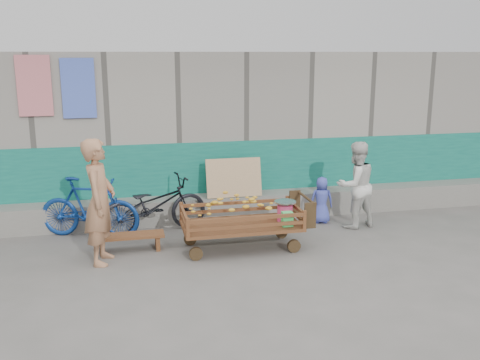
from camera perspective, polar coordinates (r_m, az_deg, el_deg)
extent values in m
plane|color=#5B5953|center=(7.70, 0.59, -9.37)|extent=(80.00, 80.00, 0.00)
cube|color=gray|center=(11.23, -4.16, 5.79)|extent=(12.00, 3.00, 3.00)
cube|color=#116558|center=(9.90, -2.79, 0.07)|extent=(12.00, 0.03, 1.40)
cube|color=slate|center=(9.79, -2.52, -2.94)|extent=(12.00, 0.50, 0.45)
cube|color=tan|center=(9.58, -0.65, 0.25)|extent=(1.00, 0.19, 0.68)
cube|color=#D37179|center=(9.59, -21.10, 9.36)|extent=(0.55, 0.03, 1.00)
cube|color=#4D67D2|center=(9.51, -16.85, 9.35)|extent=(0.55, 0.03, 1.00)
cube|color=brown|center=(8.30, 0.12, -4.86)|extent=(1.81, 0.91, 0.05)
cylinder|color=#332412|center=(7.96, -4.72, -7.85)|extent=(0.20, 0.06, 0.20)
cube|color=brown|center=(7.71, -5.59, -5.07)|extent=(0.05, 0.05, 0.28)
cylinder|color=#332412|center=(8.58, -5.34, -6.27)|extent=(0.20, 0.06, 0.20)
cube|color=brown|center=(8.51, -6.29, -3.30)|extent=(0.05, 0.05, 0.28)
cylinder|color=#332412|center=(8.28, 5.77, -7.01)|extent=(0.20, 0.06, 0.20)
cube|color=brown|center=(8.09, 6.86, -4.21)|extent=(0.05, 0.05, 0.28)
cylinder|color=#332412|center=(8.88, 4.43, -5.56)|extent=(0.20, 0.06, 0.20)
cube|color=brown|center=(8.86, 5.06, -2.60)|extent=(0.05, 0.05, 0.28)
cube|color=brown|center=(7.87, 0.79, -4.94)|extent=(1.75, 0.04, 0.05)
cube|color=brown|center=(7.83, 0.80, -4.10)|extent=(1.75, 0.04, 0.05)
cube|color=brown|center=(8.66, -0.50, -3.22)|extent=(1.75, 0.04, 0.05)
cube|color=brown|center=(8.62, -0.50, -2.44)|extent=(1.75, 0.04, 0.05)
cube|color=brown|center=(8.12, -5.95, -4.41)|extent=(0.04, 0.85, 0.05)
cube|color=brown|center=(8.09, -5.97, -3.60)|extent=(0.04, 0.85, 0.05)
cube|color=brown|center=(8.49, 5.92, -3.63)|extent=(0.04, 0.85, 0.05)
cube|color=brown|center=(8.45, 5.94, -2.84)|extent=(0.04, 0.85, 0.05)
cylinder|color=#332412|center=(8.47, 7.12, -1.91)|extent=(0.04, 0.81, 0.04)
cube|color=#332412|center=(8.84, 5.85, -2.39)|extent=(0.18, 0.04, 0.40)
cube|color=#332412|center=(8.16, 7.49, -3.78)|extent=(0.18, 0.04, 0.40)
ellipsoid|color=gold|center=(8.20, -0.57, -3.27)|extent=(1.31, 0.71, 0.44)
cylinder|color=#FF4486|center=(8.43, 4.81, -3.51)|extent=(0.24, 0.24, 0.26)
cylinder|color=silver|center=(8.39, 4.83, -2.59)|extent=(0.03, 0.03, 0.06)
cylinder|color=silver|center=(8.38, 4.84, -2.33)|extent=(0.34, 0.34, 0.02)
cube|color=#40E067|center=(8.16, 5.06, -4.17)|extent=(0.16, 0.12, 0.22)
cube|color=brown|center=(8.43, -11.67, -5.84)|extent=(1.05, 0.31, 0.04)
cube|color=brown|center=(8.49, -14.48, -6.84)|extent=(0.06, 0.29, 0.21)
cube|color=brown|center=(8.49, -8.79, -6.55)|extent=(0.06, 0.29, 0.21)
imported|color=#AA7451|center=(7.88, -14.74, -2.26)|extent=(0.56, 0.74, 1.82)
imported|color=silver|center=(9.45, 12.23, -0.51)|extent=(0.84, 0.71, 1.51)
imported|color=#4450B9|center=(9.66, 8.69, -2.12)|extent=(0.45, 0.33, 0.84)
imported|color=black|center=(9.12, -9.11, -2.68)|extent=(1.92, 1.06, 0.96)
imported|color=navy|center=(9.12, -15.78, -2.84)|extent=(1.75, 1.02, 1.02)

